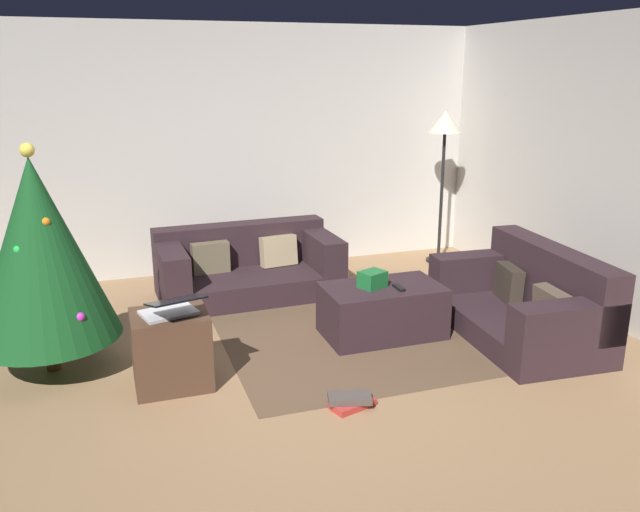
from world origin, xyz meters
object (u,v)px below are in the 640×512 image
object	(u,v)px
ottoman	(382,311)
side_table	(171,350)
gift_box	(372,279)
tv_remote	(399,288)
book_stack	(351,401)
couch_right	(527,302)
couch_left	(247,267)
corner_lamp	(445,134)
laptop	(171,308)
christmas_tree	(40,250)

from	to	relation	value
ottoman	side_table	xyz separation A→B (m)	(-1.76, -0.34, 0.05)
gift_box	tv_remote	size ratio (longest dim) A/B	1.25
tv_remote	book_stack	bearing A→B (deg)	-128.63
ottoman	gift_box	bearing A→B (deg)	176.36
ottoman	book_stack	xyz separation A→B (m)	(-0.68, -1.04, -0.17)
side_table	book_stack	distance (m)	1.30
couch_right	book_stack	world-z (taller)	couch_right
ottoman	gift_box	size ratio (longest dim) A/B	4.86
couch_left	side_table	bearing A→B (deg)	60.16
couch_left	couch_right	distance (m)	2.66
corner_lamp	tv_remote	bearing A→B (deg)	-127.02
laptop	side_table	bearing A→B (deg)	104.33
tv_remote	christmas_tree	bearing A→B (deg)	174.74
tv_remote	christmas_tree	size ratio (longest dim) A/B	0.10
tv_remote	christmas_tree	distance (m)	2.72
couch_right	tv_remote	bearing A→B (deg)	78.51
couch_left	side_table	world-z (taller)	couch_left
couch_right	laptop	xyz separation A→B (m)	(-2.88, -0.01, 0.31)
ottoman	book_stack	world-z (taller)	ottoman
couch_left	couch_right	world-z (taller)	couch_right
christmas_tree	corner_lamp	size ratio (longest dim) A/B	0.98
gift_box	couch_left	bearing A→B (deg)	117.96
ottoman	gift_box	xyz separation A→B (m)	(-0.09, 0.01, 0.28)
couch_left	couch_right	size ratio (longest dim) A/B	1.07
couch_right	tv_remote	distance (m)	1.09
christmas_tree	couch_left	bearing A→B (deg)	34.90
christmas_tree	side_table	distance (m)	1.17
tv_remote	gift_box	bearing A→B (deg)	151.15
couch_left	ottoman	bearing A→B (deg)	118.89
gift_box	christmas_tree	size ratio (longest dim) A/B	0.12
couch_left	gift_box	xyz separation A→B (m)	(0.74, -1.40, 0.23)
book_stack	christmas_tree	bearing A→B (deg)	146.86
tv_remote	couch_left	bearing A→B (deg)	122.71
couch_right	side_table	xyz separation A→B (m)	(-2.90, 0.04, -0.02)
couch_right	gift_box	world-z (taller)	couch_right
couch_left	gift_box	distance (m)	1.60
couch_right	christmas_tree	distance (m)	3.81
couch_right	book_stack	size ratio (longest dim) A/B	4.87
christmas_tree	corner_lamp	distance (m)	4.38
ottoman	side_table	size ratio (longest dim) A/B	1.81
tv_remote	book_stack	distance (m)	1.28
couch_right	side_table	size ratio (longest dim) A/B	3.05
ottoman	christmas_tree	bearing A→B (deg)	175.76
christmas_tree	laptop	distance (m)	1.06
tv_remote	christmas_tree	world-z (taller)	christmas_tree
gift_box	side_table	size ratio (longest dim) A/B	0.37
couch_right	tv_remote	world-z (taller)	couch_right
ottoman	couch_right	bearing A→B (deg)	-18.61
laptop	book_stack	size ratio (longest dim) A/B	1.45
ottoman	side_table	bearing A→B (deg)	-169.07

